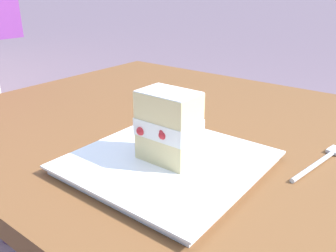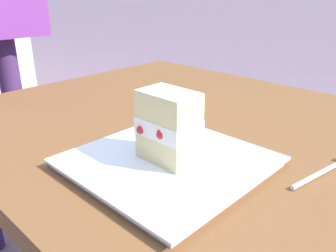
# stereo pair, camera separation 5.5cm
# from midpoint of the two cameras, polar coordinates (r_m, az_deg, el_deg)

# --- Properties ---
(patio_table) EXTENTS (1.62, 0.86, 0.71)m
(patio_table) POSITION_cam_midpoint_polar(r_m,az_deg,el_deg) (0.70, 19.51, -11.40)
(patio_table) COLOR brown
(patio_table) RESTS_ON ground
(dessert_plate) EXTENTS (0.29, 0.29, 0.02)m
(dessert_plate) POSITION_cam_midpoint_polar(r_m,az_deg,el_deg) (0.58, -2.74, -6.04)
(dessert_plate) COLOR white
(dessert_plate) RESTS_ON patio_table
(cake_slice) EXTENTS (0.09, 0.08, 0.12)m
(cake_slice) POSITION_cam_midpoint_polar(r_m,az_deg,el_deg) (0.55, -2.76, -0.13)
(cake_slice) COLOR #EAD18C
(cake_slice) RESTS_ON dessert_plate
(dessert_fork) EXTENTS (0.04, 0.17, 0.01)m
(dessert_fork) POSITION_cam_midpoint_polar(r_m,az_deg,el_deg) (0.64, 21.62, -5.37)
(dessert_fork) COLOR silver
(dessert_fork) RESTS_ON patio_table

